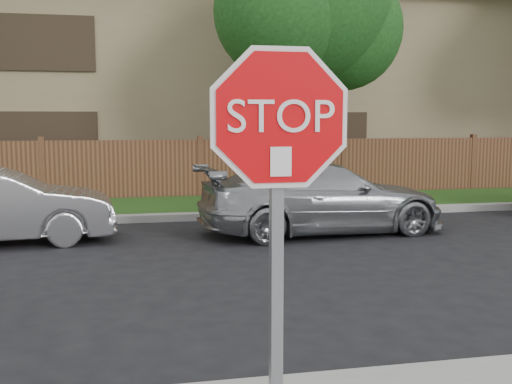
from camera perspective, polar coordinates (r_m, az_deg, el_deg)
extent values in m
plane|color=black|center=(5.25, 9.38, -17.23)|extent=(90.00, 90.00, 0.00)
cube|color=gray|center=(12.90, -3.68, -2.27)|extent=(70.00, 0.30, 0.15)
cube|color=#1E4714|center=(14.52, -4.59, -1.30)|extent=(70.00, 3.00, 0.12)
cube|color=#4C2C1B|center=(16.01, -5.32, 2.13)|extent=(70.00, 0.12, 1.60)
cube|color=#927F5B|center=(21.55, -7.06, 9.20)|extent=(34.00, 8.00, 6.00)
cube|color=brown|center=(21.92, -7.19, 17.72)|extent=(35.20, 9.20, 0.50)
cylinder|color=#382B21|center=(14.79, 5.10, 6.23)|extent=(0.44, 0.44, 3.92)
sphere|color=#183B12|center=(15.04, 5.23, 17.50)|extent=(3.80, 3.80, 3.80)
sphere|color=#183B12|center=(15.51, 8.17, 15.04)|extent=(3.00, 3.00, 3.00)
sphere|color=#183B12|center=(14.40, 2.52, 16.86)|extent=(3.20, 3.20, 3.20)
cube|color=gray|center=(3.24, 1.93, -9.06)|extent=(0.06, 0.06, 2.30)
cylinder|color=white|center=(3.05, 2.29, 7.07)|extent=(1.01, 0.02, 1.01)
cylinder|color=red|center=(3.04, 2.35, 7.07)|extent=(0.93, 0.02, 0.93)
cube|color=white|center=(3.03, 2.39, 2.91)|extent=(0.11, 0.00, 0.15)
imported|color=#9B9EA2|center=(11.34, 6.29, -0.51)|extent=(4.79, 2.24, 1.35)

